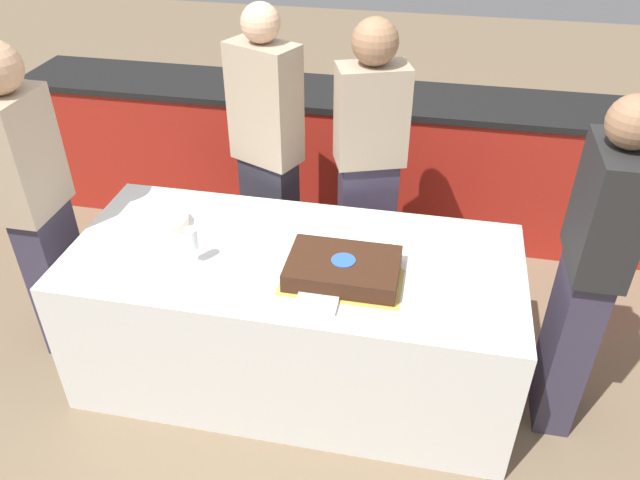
{
  "coord_description": "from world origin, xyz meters",
  "views": [
    {
      "loc": [
        0.57,
        -2.2,
        2.4
      ],
      "look_at": [
        0.12,
        0.0,
        0.84
      ],
      "focal_mm": 35.0,
      "sensor_mm": 36.0,
      "label": 1
    }
  ],
  "objects_px": {
    "cake": "(343,269)",
    "person_seated_right": "(588,274)",
    "wine_glass": "(192,239)",
    "person_seated_left": "(36,202)",
    "plate_stack": "(164,221)",
    "person_cutting_cake": "(369,167)",
    "person_standing_back": "(268,157)"
  },
  "relations": [
    {
      "from": "wine_glass",
      "to": "person_seated_right",
      "type": "distance_m",
      "value": 1.67
    },
    {
      "from": "person_cutting_cake",
      "to": "person_seated_left",
      "type": "relative_size",
      "value": 0.99
    },
    {
      "from": "plate_stack",
      "to": "person_seated_left",
      "type": "xyz_separation_m",
      "value": [
        -0.58,
        -0.11,
        0.1
      ]
    },
    {
      "from": "person_seated_right",
      "to": "person_standing_back",
      "type": "height_order",
      "value": "person_standing_back"
    },
    {
      "from": "wine_glass",
      "to": "person_seated_left",
      "type": "bearing_deg",
      "value": 170.75
    },
    {
      "from": "cake",
      "to": "plate_stack",
      "type": "height_order",
      "value": "cake"
    },
    {
      "from": "cake",
      "to": "person_seated_left",
      "type": "xyz_separation_m",
      "value": [
        -1.49,
        0.11,
        0.08
      ]
    },
    {
      "from": "person_seated_left",
      "to": "person_standing_back",
      "type": "distance_m",
      "value": 1.17
    },
    {
      "from": "cake",
      "to": "person_seated_right",
      "type": "height_order",
      "value": "person_seated_right"
    },
    {
      "from": "cake",
      "to": "plate_stack",
      "type": "relative_size",
      "value": 2.18
    },
    {
      "from": "person_seated_left",
      "to": "person_standing_back",
      "type": "relative_size",
      "value": 0.98
    },
    {
      "from": "cake",
      "to": "person_seated_left",
      "type": "bearing_deg",
      "value": 175.76
    },
    {
      "from": "wine_glass",
      "to": "person_cutting_cake",
      "type": "height_order",
      "value": "person_cutting_cake"
    },
    {
      "from": "person_cutting_cake",
      "to": "person_standing_back",
      "type": "relative_size",
      "value": 0.98
    },
    {
      "from": "cake",
      "to": "plate_stack",
      "type": "xyz_separation_m",
      "value": [
        -0.91,
        0.22,
        -0.02
      ]
    },
    {
      "from": "wine_glass",
      "to": "person_cutting_cake",
      "type": "bearing_deg",
      "value": 50.81
    },
    {
      "from": "person_standing_back",
      "to": "cake",
      "type": "bearing_deg",
      "value": 148.57
    },
    {
      "from": "cake",
      "to": "plate_stack",
      "type": "bearing_deg",
      "value": 166.19
    },
    {
      "from": "wine_glass",
      "to": "person_cutting_cake",
      "type": "distance_m",
      "value": 1.05
    },
    {
      "from": "person_cutting_cake",
      "to": "person_standing_back",
      "type": "distance_m",
      "value": 0.55
    },
    {
      "from": "cake",
      "to": "wine_glass",
      "type": "xyz_separation_m",
      "value": [
        -0.66,
        -0.02,
        0.08
      ]
    },
    {
      "from": "plate_stack",
      "to": "person_seated_left",
      "type": "relative_size",
      "value": 0.14
    },
    {
      "from": "wine_glass",
      "to": "cake",
      "type": "bearing_deg",
      "value": 2.12
    },
    {
      "from": "cake",
      "to": "person_standing_back",
      "type": "xyz_separation_m",
      "value": [
        -0.55,
        0.79,
        0.08
      ]
    },
    {
      "from": "cake",
      "to": "person_standing_back",
      "type": "relative_size",
      "value": 0.31
    },
    {
      "from": "plate_stack",
      "to": "person_seated_left",
      "type": "bearing_deg",
      "value": -168.93
    },
    {
      "from": "person_seated_left",
      "to": "person_cutting_cake",
      "type": "bearing_deg",
      "value": -65.58
    },
    {
      "from": "person_seated_left",
      "to": "person_seated_right",
      "type": "bearing_deg",
      "value": -90.0
    },
    {
      "from": "wine_glass",
      "to": "person_seated_left",
      "type": "distance_m",
      "value": 0.84
    },
    {
      "from": "person_seated_right",
      "to": "wine_glass",
      "type": "bearing_deg",
      "value": -85.35
    },
    {
      "from": "person_cutting_cake",
      "to": "person_seated_left",
      "type": "xyz_separation_m",
      "value": [
        -1.49,
        -0.68,
        0.01
      ]
    },
    {
      "from": "cake",
      "to": "plate_stack",
      "type": "distance_m",
      "value": 0.94
    }
  ]
}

